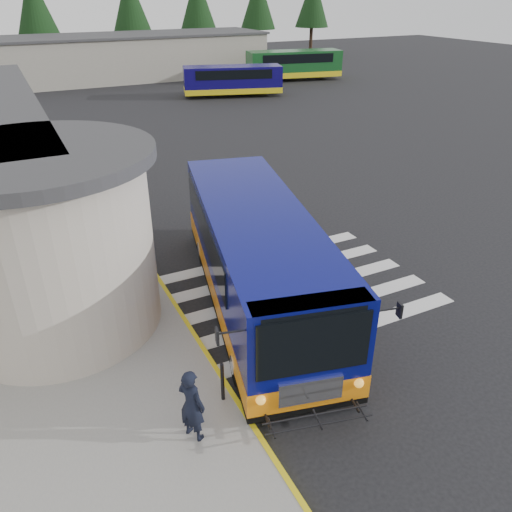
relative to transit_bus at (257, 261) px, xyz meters
name	(u,v)px	position (x,y,z in m)	size (l,w,h in m)	color
ground	(294,275)	(1.78, 0.88, -1.40)	(140.00, 140.00, 0.00)	black
curb_strip	(138,248)	(-2.27, 4.88, -1.32)	(0.12, 34.00, 0.16)	yellow
crosswalk	(293,291)	(1.28, 0.08, -1.40)	(8.00, 5.35, 0.01)	silver
depot_building	(136,56)	(7.78, 42.88, 0.70)	(26.40, 8.40, 4.20)	gray
tree_line	(114,3)	(8.06, 50.88, 5.37)	(58.40, 4.40, 10.00)	black
transit_bus	(257,261)	(0.00, 0.00, 0.00)	(5.35, 10.69, 2.93)	#080D64
pedestrian_a	(192,405)	(-3.46, -3.99, -0.41)	(0.61, 0.40, 1.68)	black
pedestrian_b	(70,307)	(-5.08, 0.56, -0.36)	(0.86, 0.67, 1.78)	black
bollard	(222,382)	(-2.52, -3.32, -0.75)	(0.08, 0.08, 0.99)	black
far_bus_a	(233,79)	(12.50, 29.42, -0.02)	(8.54, 4.56, 2.12)	#0E0752
far_bus_b	(294,64)	(21.46, 34.39, 0.16)	(9.64, 4.33, 2.40)	#134A1D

